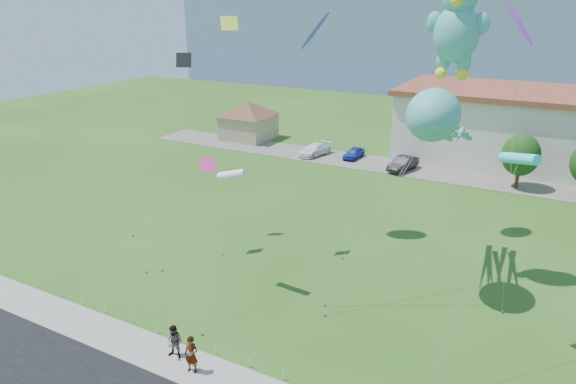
% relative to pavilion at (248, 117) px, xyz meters
% --- Properties ---
extents(ground, '(160.00, 160.00, 0.00)m').
position_rel_pavilion_xyz_m(ground, '(24.00, -38.00, -3.02)').
color(ground, '#264D15').
rests_on(ground, ground).
extents(sidewalk, '(80.00, 2.50, 0.10)m').
position_rel_pavilion_xyz_m(sidewalk, '(24.00, -40.75, -2.97)').
color(sidewalk, gray).
rests_on(sidewalk, ground).
extents(parking_strip, '(70.00, 6.00, 0.06)m').
position_rel_pavilion_xyz_m(parking_strip, '(24.00, -3.00, -2.99)').
color(parking_strip, '#59544C').
rests_on(parking_strip, ground).
extents(hill_ridge, '(160.00, 50.00, 25.00)m').
position_rel_pavilion_xyz_m(hill_ridge, '(24.00, 82.00, 9.48)').
color(hill_ridge, gray).
rests_on(hill_ridge, ground).
extents(pavilion, '(9.20, 9.20, 5.00)m').
position_rel_pavilion_xyz_m(pavilion, '(0.00, 0.00, 0.00)').
color(pavilion, tan).
rests_on(pavilion, ground).
extents(rope_fence, '(26.05, 0.05, 0.50)m').
position_rel_pavilion_xyz_m(rope_fence, '(24.00, -39.30, -2.77)').
color(rope_fence, white).
rests_on(rope_fence, ground).
extents(tree_near, '(3.60, 3.60, 5.47)m').
position_rel_pavilion_xyz_m(tree_near, '(34.00, -4.00, 0.36)').
color(tree_near, '#3F2B19').
rests_on(tree_near, ground).
extents(pedestrian_left, '(0.79, 0.59, 1.98)m').
position_rel_pavilion_xyz_m(pedestrian_left, '(22.78, -40.98, -1.93)').
color(pedestrian_left, gray).
rests_on(pedestrian_left, sidewalk).
extents(pedestrian_right, '(0.99, 0.83, 1.84)m').
position_rel_pavilion_xyz_m(pedestrian_right, '(21.32, -40.51, -2.00)').
color(pedestrian_right, gray).
rests_on(pedestrian_right, sidewalk).
extents(parked_car_white, '(3.08, 5.08, 1.38)m').
position_rel_pavilion_xyz_m(parked_car_white, '(11.42, -3.20, -2.28)').
color(parked_car_white, white).
rests_on(parked_car_white, parking_strip).
extents(parked_car_blue, '(1.74, 3.81, 1.27)m').
position_rel_pavilion_xyz_m(parked_car_blue, '(16.02, -2.12, -2.33)').
color(parked_car_blue, '#1B2D98').
rests_on(parked_car_blue, parking_strip).
extents(parked_car_black, '(2.51, 4.76, 1.49)m').
position_rel_pavilion_xyz_m(parked_car_black, '(22.45, -3.90, -2.22)').
color(parked_car_black, black).
rests_on(parked_car_black, parking_strip).
extents(octopus_kite, '(5.93, 10.82, 12.86)m').
position_rel_pavilion_xyz_m(octopus_kite, '(30.47, -26.92, 7.70)').
color(octopus_kite, teal).
rests_on(octopus_kite, ground).
extents(teddy_bear_kite, '(5.94, 9.82, 18.72)m').
position_rel_pavilion_xyz_m(teddy_bear_kite, '(30.64, -24.79, 12.99)').
color(teddy_bear_kite, teal).
rests_on(teddy_bear_kite, ground).
extents(small_kite_white, '(1.67, 6.64, 8.02)m').
position_rel_pavilion_xyz_m(small_kite_white, '(19.97, -32.89, 4.51)').
color(small_kite_white, white).
rests_on(small_kite_white, ground).
extents(small_kite_purple, '(2.86, 6.38, 16.88)m').
position_rel_pavilion_xyz_m(small_kite_purple, '(33.82, -22.56, 12.81)').
color(small_kite_purple, '#B630C0').
rests_on(small_kite_purple, ground).
extents(small_kite_blue, '(4.67, 7.94, 16.13)m').
position_rel_pavilion_xyz_m(small_kite_blue, '(20.32, -22.79, 12.06)').
color(small_kite_blue, blue).
rests_on(small_kite_blue, ground).
extents(small_kite_yellow, '(3.10, 6.40, 16.49)m').
position_rel_pavilion_xyz_m(small_kite_yellow, '(16.56, -28.87, 10.85)').
color(small_kite_yellow, '#D0EA37').
rests_on(small_kite_yellow, ground).
extents(small_kite_black, '(4.19, 4.12, 13.85)m').
position_rel_pavilion_xyz_m(small_kite_black, '(11.72, -27.58, 8.76)').
color(small_kite_black, black).
rests_on(small_kite_black, ground).
extents(small_kite_cyan, '(2.38, 7.07, 10.97)m').
position_rel_pavilion_xyz_m(small_kite_cyan, '(35.42, -31.96, 7.41)').
color(small_kite_cyan, '#38E4FC').
rests_on(small_kite_cyan, ground).
extents(small_kite_pink, '(2.47, 5.87, 6.99)m').
position_rel_pavilion_xyz_m(small_kite_pink, '(15.28, -29.79, 2.92)').
color(small_kite_pink, '#F23587').
rests_on(small_kite_pink, ground).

